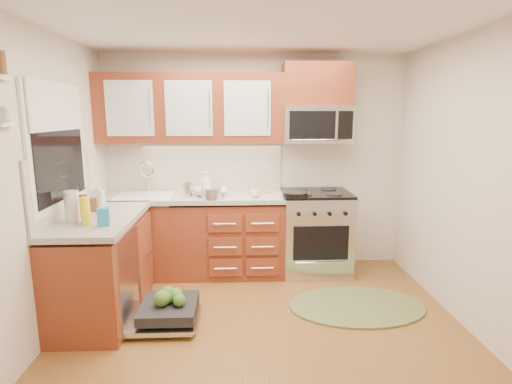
{
  "coord_description": "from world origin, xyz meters",
  "views": [
    {
      "loc": [
        -0.2,
        -2.97,
        1.82
      ],
      "look_at": [
        -0.03,
        0.85,
        1.07
      ],
      "focal_mm": 28.0,
      "sensor_mm": 36.0,
      "label": 1
    }
  ],
  "objects_px": {
    "sink": "(145,207)",
    "paper_towel_roll": "(72,206)",
    "range": "(315,232)",
    "dishwasher": "(165,313)",
    "upper_cabinets": "(191,109)",
    "microwave": "(316,125)",
    "cutting_board": "(260,192)",
    "bowl_b": "(205,192)",
    "rug": "(357,306)",
    "skillet": "(295,194)",
    "stock_pot": "(212,193)",
    "bowl_a": "(215,192)",
    "cup": "(255,194)"
  },
  "relations": [
    {
      "from": "sink",
      "to": "paper_towel_roll",
      "type": "height_order",
      "value": "paper_towel_roll"
    },
    {
      "from": "range",
      "to": "dishwasher",
      "type": "height_order",
      "value": "range"
    },
    {
      "from": "upper_cabinets",
      "to": "dishwasher",
      "type": "relative_size",
      "value": 2.93
    },
    {
      "from": "microwave",
      "to": "cutting_board",
      "type": "bearing_deg",
      "value": 180.0
    },
    {
      "from": "paper_towel_roll",
      "to": "dishwasher",
      "type": "bearing_deg",
      "value": -4.23
    },
    {
      "from": "cutting_board",
      "to": "bowl_b",
      "type": "xyz_separation_m",
      "value": [
        -0.61,
        -0.15,
        0.03
      ]
    },
    {
      "from": "paper_towel_roll",
      "to": "bowl_b",
      "type": "distance_m",
      "value": 1.47
    },
    {
      "from": "rug",
      "to": "skillet",
      "type": "xyz_separation_m",
      "value": [
        -0.52,
        0.65,
        0.97
      ]
    },
    {
      "from": "stock_pot",
      "to": "upper_cabinets",
      "type": "bearing_deg",
      "value": 123.77
    },
    {
      "from": "range",
      "to": "microwave",
      "type": "height_order",
      "value": "microwave"
    },
    {
      "from": "cutting_board",
      "to": "microwave",
      "type": "bearing_deg",
      "value": 0.0
    },
    {
      "from": "skillet",
      "to": "bowl_a",
      "type": "bearing_deg",
      "value": 165.91
    },
    {
      "from": "stock_pot",
      "to": "cutting_board",
      "type": "xyz_separation_m",
      "value": [
        0.53,
        0.33,
        -0.05
      ]
    },
    {
      "from": "skillet",
      "to": "cutting_board",
      "type": "height_order",
      "value": "skillet"
    },
    {
      "from": "upper_cabinets",
      "to": "microwave",
      "type": "distance_m",
      "value": 1.42
    },
    {
      "from": "sink",
      "to": "bowl_b",
      "type": "relative_size",
      "value": 2.23
    },
    {
      "from": "sink",
      "to": "bowl_b",
      "type": "xyz_separation_m",
      "value": [
        0.68,
        -0.02,
        0.17
      ]
    },
    {
      "from": "range",
      "to": "stock_pot",
      "type": "height_order",
      "value": "stock_pot"
    },
    {
      "from": "bowl_b",
      "to": "paper_towel_roll",
      "type": "bearing_deg",
      "value": -134.51
    },
    {
      "from": "rug",
      "to": "skillet",
      "type": "distance_m",
      "value": 1.28
    },
    {
      "from": "dishwasher",
      "to": "paper_towel_roll",
      "type": "bearing_deg",
      "value": 175.77
    },
    {
      "from": "upper_cabinets",
      "to": "bowl_b",
      "type": "distance_m",
      "value": 0.94
    },
    {
      "from": "rug",
      "to": "cup",
      "type": "distance_m",
      "value": 1.54
    },
    {
      "from": "range",
      "to": "stock_pot",
      "type": "relative_size",
      "value": 4.7
    },
    {
      "from": "upper_cabinets",
      "to": "rug",
      "type": "relative_size",
      "value": 1.57
    },
    {
      "from": "microwave",
      "to": "skillet",
      "type": "bearing_deg",
      "value": -127.12
    },
    {
      "from": "bowl_b",
      "to": "cup",
      "type": "distance_m",
      "value": 0.56
    },
    {
      "from": "dishwasher",
      "to": "cup",
      "type": "height_order",
      "value": "cup"
    },
    {
      "from": "paper_towel_roll",
      "to": "bowl_b",
      "type": "bearing_deg",
      "value": 45.49
    },
    {
      "from": "upper_cabinets",
      "to": "rug",
      "type": "height_order",
      "value": "upper_cabinets"
    },
    {
      "from": "stock_pot",
      "to": "bowl_a",
      "type": "relative_size",
      "value": 0.71
    },
    {
      "from": "microwave",
      "to": "cutting_board",
      "type": "relative_size",
      "value": 2.86
    },
    {
      "from": "sink",
      "to": "rug",
      "type": "xyz_separation_m",
      "value": [
        2.17,
        -0.89,
        -0.79
      ]
    },
    {
      "from": "bowl_a",
      "to": "cup",
      "type": "height_order",
      "value": "cup"
    },
    {
      "from": "skillet",
      "to": "bowl_b",
      "type": "relative_size",
      "value": 0.97
    },
    {
      "from": "skillet",
      "to": "paper_towel_roll",
      "type": "distance_m",
      "value": 2.17
    },
    {
      "from": "microwave",
      "to": "bowl_b",
      "type": "distance_m",
      "value": 1.46
    },
    {
      "from": "sink",
      "to": "cutting_board",
      "type": "bearing_deg",
      "value": 5.75
    },
    {
      "from": "rug",
      "to": "bowl_a",
      "type": "distance_m",
      "value": 1.9
    },
    {
      "from": "bowl_a",
      "to": "cup",
      "type": "xyz_separation_m",
      "value": [
        0.45,
        -0.12,
        0.01
      ]
    },
    {
      "from": "upper_cabinets",
      "to": "cutting_board",
      "type": "relative_size",
      "value": 7.71
    },
    {
      "from": "sink",
      "to": "cup",
      "type": "distance_m",
      "value": 1.25
    },
    {
      "from": "range",
      "to": "skillet",
      "type": "distance_m",
      "value": 0.63
    },
    {
      "from": "stock_pot",
      "to": "cup",
      "type": "relative_size",
      "value": 1.84
    },
    {
      "from": "dishwasher",
      "to": "paper_towel_roll",
      "type": "distance_m",
      "value": 1.21
    },
    {
      "from": "stock_pot",
      "to": "bowl_a",
      "type": "bearing_deg",
      "value": 83.44
    },
    {
      "from": "cup",
      "to": "sink",
      "type": "bearing_deg",
      "value": 173.21
    },
    {
      "from": "upper_cabinets",
      "to": "skillet",
      "type": "bearing_deg",
      "value": -19.35
    },
    {
      "from": "upper_cabinets",
      "to": "sink",
      "type": "bearing_deg",
      "value": -163.55
    },
    {
      "from": "skillet",
      "to": "paper_towel_roll",
      "type": "xyz_separation_m",
      "value": [
        -2.0,
        -0.83,
        0.08
      ]
    }
  ]
}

